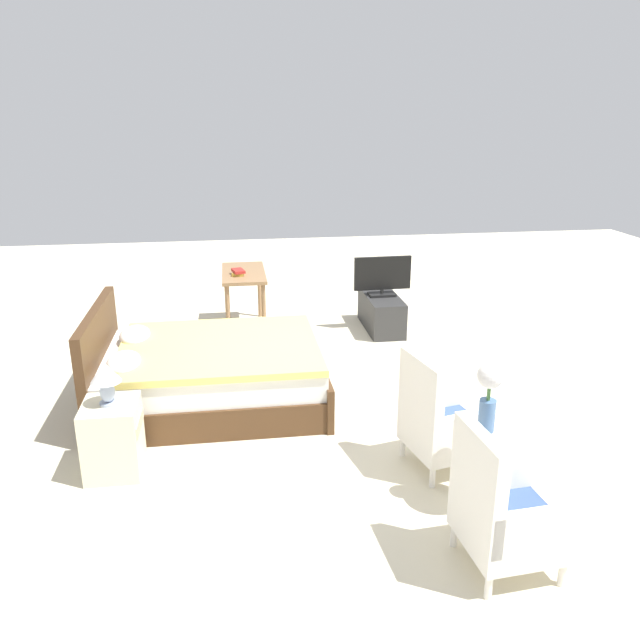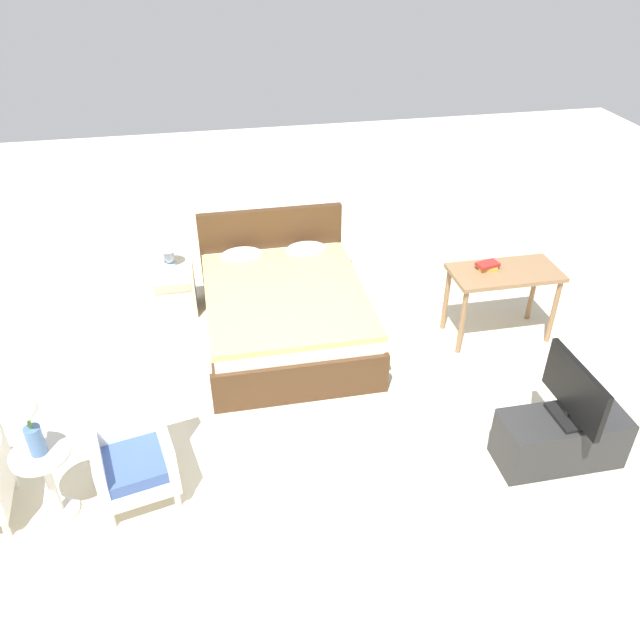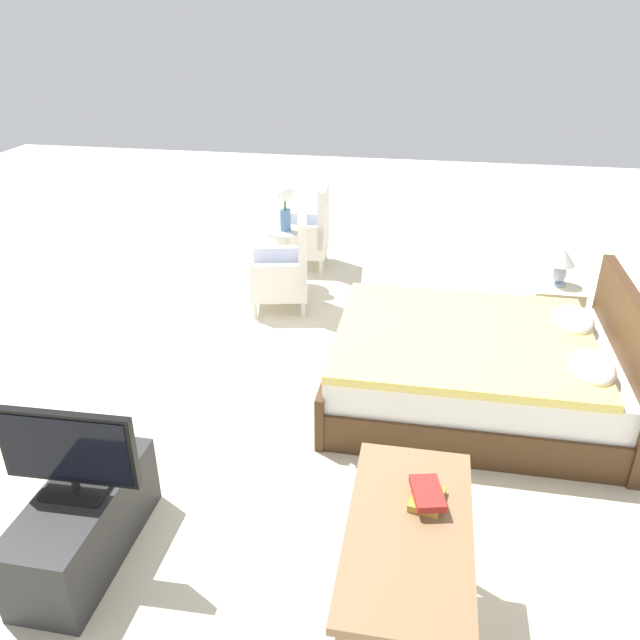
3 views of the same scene
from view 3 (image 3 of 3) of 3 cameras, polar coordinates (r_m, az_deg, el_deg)
The scene contains 12 objects.
ground_plane at distance 4.98m, azimuth 1.83°, elevation -5.40°, with size 16.00×16.00×0.00m, color beige.
bed at distance 4.68m, azimuth 14.30°, elevation -4.37°, with size 1.55×2.04×0.96m.
armchair_by_window_left at distance 7.02m, azimuth -1.09°, elevation 7.89°, with size 0.58×0.58×0.92m.
armchair_by_window_right at distance 5.99m, azimuth -3.22°, elevation 4.44°, with size 0.64×0.64×0.92m.
side_table at distance 6.52m, azimuth -3.11°, elevation 6.34°, with size 0.40×0.40×0.60m.
flower_vase at distance 6.36m, azimuth -3.22°, elevation 10.69°, with size 0.17×0.17×0.48m.
nightstand at distance 5.72m, azimuth 20.44°, elevation 0.51°, with size 0.44×0.41×0.56m.
table_lamp at distance 5.54m, azimuth 21.25°, elevation 5.09°, with size 0.22×0.22×0.33m.
tv_stand at distance 3.68m, azimuth -20.71°, elevation -16.97°, with size 0.96×0.40×0.43m.
tv_flatscreen at distance 3.38m, azimuth -22.02°, elevation -11.20°, with size 0.21×0.71×0.49m.
vanity_desk at distance 2.81m, azimuth 8.03°, elevation -19.85°, with size 1.04×0.52×0.74m.
book_stack at distance 2.82m, azimuth 9.76°, elevation -15.57°, with size 0.23×0.17×0.07m.
Camera 3 is at (4.17, 0.60, 2.66)m, focal length 35.00 mm.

